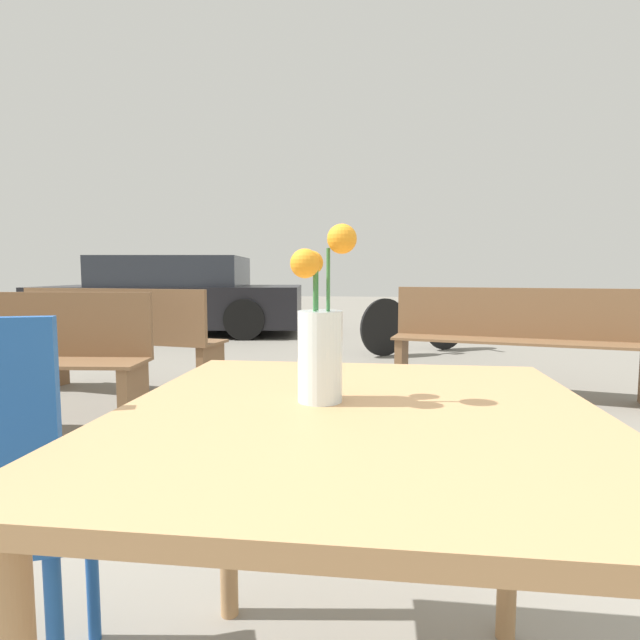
{
  "coord_description": "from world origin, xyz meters",
  "views": [
    {
      "loc": [
        0.05,
        -0.89,
        0.96
      ],
      "look_at": [
        -0.08,
        0.04,
        0.88
      ],
      "focal_mm": 28.0,
      "sensor_mm": 36.0,
      "label": 1
    }
  ],
  "objects_px": {
    "bench_far": "(517,336)",
    "bicycle": "(417,324)",
    "flower_vase": "(320,341)",
    "bench_near": "(19,357)",
    "parked_car": "(175,297)",
    "bench_middle": "(119,338)",
    "table_front": "(358,459)"
  },
  "relations": [
    {
      "from": "bench_far",
      "to": "bicycle",
      "type": "bearing_deg",
      "value": 107.78
    },
    {
      "from": "flower_vase",
      "to": "bench_far",
      "type": "distance_m",
      "value": 3.36
    },
    {
      "from": "bench_near",
      "to": "parked_car",
      "type": "relative_size",
      "value": 0.38
    },
    {
      "from": "bench_middle",
      "to": "table_front",
      "type": "bearing_deg",
      "value": -53.37
    },
    {
      "from": "table_front",
      "to": "flower_vase",
      "type": "distance_m",
      "value": 0.23
    },
    {
      "from": "table_front",
      "to": "bench_middle",
      "type": "bearing_deg",
      "value": 126.63
    },
    {
      "from": "bench_middle",
      "to": "bicycle",
      "type": "xyz_separation_m",
      "value": [
        2.43,
        2.52,
        -0.11
      ]
    },
    {
      "from": "table_front",
      "to": "bench_far",
      "type": "relative_size",
      "value": 0.48
    },
    {
      "from": "table_front",
      "to": "bench_far",
      "type": "distance_m",
      "value": 3.36
    },
    {
      "from": "flower_vase",
      "to": "bench_middle",
      "type": "height_order",
      "value": "flower_vase"
    },
    {
      "from": "bench_near",
      "to": "bicycle",
      "type": "bearing_deg",
      "value": 53.24
    },
    {
      "from": "flower_vase",
      "to": "bench_near",
      "type": "bearing_deg",
      "value": 139.52
    },
    {
      "from": "flower_vase",
      "to": "bicycle",
      "type": "distance_m",
      "value": 5.25
    },
    {
      "from": "table_front",
      "to": "bench_far",
      "type": "xyz_separation_m",
      "value": [
        1.06,
        3.18,
        -0.15
      ]
    },
    {
      "from": "flower_vase",
      "to": "bench_far",
      "type": "bearing_deg",
      "value": 70.13
    },
    {
      "from": "bench_near",
      "to": "bench_far",
      "type": "relative_size",
      "value": 0.83
    },
    {
      "from": "table_front",
      "to": "bench_middle",
      "type": "relative_size",
      "value": 0.56
    },
    {
      "from": "bicycle",
      "to": "parked_car",
      "type": "relative_size",
      "value": 0.31
    },
    {
      "from": "bench_far",
      "to": "bicycle",
      "type": "xyz_separation_m",
      "value": [
        -0.66,
        2.07,
        -0.12
      ]
    },
    {
      "from": "bench_near",
      "to": "bench_far",
      "type": "height_order",
      "value": "same"
    },
    {
      "from": "bench_far",
      "to": "parked_car",
      "type": "xyz_separation_m",
      "value": [
        -4.43,
        3.58,
        0.11
      ]
    },
    {
      "from": "bench_near",
      "to": "bench_far",
      "type": "bearing_deg",
      "value": 22.86
    },
    {
      "from": "bench_near",
      "to": "bench_middle",
      "type": "relative_size",
      "value": 0.96
    },
    {
      "from": "table_front",
      "to": "bicycle",
      "type": "height_order",
      "value": "bicycle"
    },
    {
      "from": "table_front",
      "to": "bench_far",
      "type": "bearing_deg",
      "value": 71.6
    },
    {
      "from": "bench_near",
      "to": "parked_car",
      "type": "xyz_separation_m",
      "value": [
        -1.21,
        4.94,
        0.13
      ]
    },
    {
      "from": "bench_near",
      "to": "bicycle",
      "type": "distance_m",
      "value": 4.28
    },
    {
      "from": "flower_vase",
      "to": "parked_car",
      "type": "xyz_separation_m",
      "value": [
        -3.29,
        6.72,
        -0.25
      ]
    },
    {
      "from": "bench_near",
      "to": "parked_car",
      "type": "bearing_deg",
      "value": 103.71
    },
    {
      "from": "table_front",
      "to": "bench_near",
      "type": "distance_m",
      "value": 2.84
    },
    {
      "from": "table_front",
      "to": "flower_vase",
      "type": "relative_size",
      "value": 2.79
    },
    {
      "from": "bench_far",
      "to": "bicycle",
      "type": "relative_size",
      "value": 1.48
    }
  ]
}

